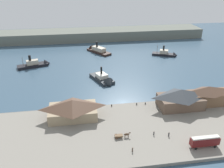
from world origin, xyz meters
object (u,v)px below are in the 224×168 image
street_tram (205,141)px  pedestrian_walking_west (132,149)px  ferry_shed_west_terminal (73,108)px  ferry_outer_harbor (96,50)px  ferry_shed_central_terminal (208,95)px  ferry_moored_west (104,80)px  mooring_post_west (137,104)px  pedestrian_at_waters_edge (154,133)px  ferry_shed_customs_shed (181,98)px  pedestrian_near_east_shed (169,134)px  ferry_departing_north (167,54)px  ferry_approaching_west (37,64)px  mooring_post_center_west (112,105)px  horse_cart (122,135)px  mooring_post_east (145,103)px

street_tram → pedestrian_walking_west: bearing=176.8°
ferry_shed_west_terminal → street_tram: (42.66, -24.02, -1.52)m
street_tram → ferry_outer_harbor: 111.65m
ferry_shed_central_terminal → ferry_moored_west: size_ratio=1.06×
mooring_post_west → ferry_outer_harbor: (-10.55, 79.25, -0.21)m
mooring_post_west → pedestrian_at_waters_edge: bearing=-87.3°
ferry_shed_customs_shed → pedestrian_near_east_shed: (-11.78, -18.05, -3.44)m
pedestrian_near_east_shed → ferry_departing_north: ferry_departing_north is taller
pedestrian_near_east_shed → ferry_departing_north: 91.27m
ferry_shed_central_terminal → ferry_moored_west: 51.87m
pedestrian_at_waters_edge → ferry_approaching_west: ferry_approaching_west is taller
ferry_shed_customs_shed → mooring_post_west: size_ratio=20.62×
ferry_shed_customs_shed → ferry_approaching_west: size_ratio=0.91×
mooring_post_center_west → ferry_departing_north: 79.33m
horse_cart → pedestrian_walking_west: bearing=-73.8°
street_tram → ferry_outer_harbor: (-25.96, 108.57, -2.12)m
mooring_post_east → ferry_shed_customs_shed: bearing=-16.8°
pedestrian_near_east_shed → ferry_approaching_west: ferry_approaching_west is taller
street_tram → ferry_departing_north: 95.19m
ferry_shed_west_terminal → pedestrian_walking_west: bearing=-50.3°
ferry_shed_central_terminal → mooring_post_center_west: 41.51m
mooring_post_east → ferry_approaching_west: (-53.74, 56.40, -0.30)m
mooring_post_center_west → ferry_outer_harbor: bearing=89.7°
ferry_shed_west_terminal → ferry_outer_harbor: bearing=78.8°
ferry_shed_west_terminal → mooring_post_center_west: ferry_shed_west_terminal is taller
street_tram → pedestrian_near_east_shed: size_ratio=5.73×
ferry_outer_harbor → horse_cart: bearing=-90.0°
ferry_shed_customs_shed → horse_cart: 32.80m
ferry_moored_west → mooring_post_center_west: bearing=-89.9°
ferry_shed_customs_shed → mooring_post_center_west: 29.31m
pedestrian_at_waters_edge → mooring_post_east: pedestrian_at_waters_edge is taller
pedestrian_near_east_shed → ferry_moored_west: bearing=108.8°
ferry_outer_harbor → ferry_moored_west: size_ratio=1.15×
mooring_post_east → ferry_moored_west: size_ratio=0.05×
ferry_outer_harbor → pedestrian_at_waters_edge: bearing=-83.4°
ferry_shed_west_terminal → pedestrian_near_east_shed: bearing=-27.3°
ferry_shed_customs_shed → pedestrian_at_waters_edge: (-16.75, -16.61, -3.49)m
ferry_shed_west_terminal → ferry_shed_customs_shed: size_ratio=1.02×
ferry_shed_customs_shed → street_tram: 25.14m
ferry_shed_west_terminal → ferry_moored_west: (16.24, 32.81, -3.88)m
street_tram → ferry_outer_harbor: size_ratio=0.44×
pedestrian_walking_west → ferry_approaching_west: ferry_approaching_west is taller
horse_cart → ferry_approaching_west: 86.38m
ferry_shed_central_terminal → horse_cart: size_ratio=3.53×
street_tram → pedestrian_near_east_shed: 11.82m
mooring_post_east → ferry_outer_harbor: 80.72m
ferry_shed_central_terminal → ferry_departing_north: (7.23, 67.00, -4.18)m
pedestrian_walking_west → mooring_post_west: (8.42, 27.98, -0.30)m
ferry_shed_west_terminal → mooring_post_west: (27.24, 5.30, -3.43)m
ferry_shed_central_terminal → street_tram: (-14.76, -25.59, -1.91)m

